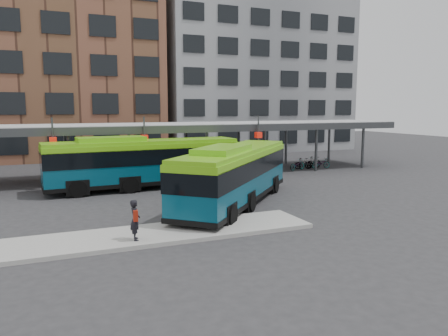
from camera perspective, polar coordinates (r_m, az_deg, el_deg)
ground at (r=23.55m, az=2.26°, el=-5.46°), size 120.00×120.00×0.00m
boarding_island at (r=19.01m, az=-9.13°, el=-8.57°), size 14.00×3.00×0.18m
canopy at (r=35.01m, az=-6.79°, el=5.36°), size 40.00×6.53×4.80m
building_brick at (r=53.03m, az=-23.66°, el=13.30°), size 26.00×14.00×22.00m
building_grey at (r=58.86m, az=3.24°, el=12.37°), size 24.00×14.00×20.00m
bus_front at (r=24.38m, az=1.48°, el=-0.67°), size 10.53×11.04×3.47m
bus_rear at (r=29.87m, az=-10.51°, el=0.88°), size 13.00×3.42×3.55m
pedestrian at (r=17.87m, az=-11.52°, el=-6.63°), size 0.45×0.66×1.64m
bike_rack at (r=39.63m, az=11.02°, el=0.60°), size 4.35×1.42×1.07m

